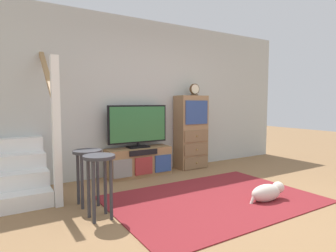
{
  "coord_description": "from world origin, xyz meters",
  "views": [
    {
      "loc": [
        -2.35,
        -2.11,
        1.25
      ],
      "look_at": [
        -0.02,
        1.7,
        0.88
      ],
      "focal_mm": 30.13,
      "sensor_mm": 36.0,
      "label": 1
    }
  ],
  "objects_px": {
    "bar_stool_far": "(87,164)",
    "television": "(138,125)",
    "bar_stool_near": "(99,171)",
    "dog": "(268,192)",
    "side_cabinet": "(191,132)",
    "desk_clock": "(194,90)",
    "media_console": "(139,162)"
  },
  "relations": [
    {
      "from": "bar_stool_far",
      "to": "television",
      "type": "bearing_deg",
      "value": 40.29
    },
    {
      "from": "bar_stool_near",
      "to": "dog",
      "type": "height_order",
      "value": "bar_stool_near"
    },
    {
      "from": "television",
      "to": "side_cabinet",
      "type": "relative_size",
      "value": 0.77
    },
    {
      "from": "bar_stool_near",
      "to": "desk_clock",
      "type": "bearing_deg",
      "value": 31.29
    },
    {
      "from": "side_cabinet",
      "to": "desk_clock",
      "type": "xyz_separation_m",
      "value": [
        0.06,
        -0.01,
        0.8
      ]
    },
    {
      "from": "side_cabinet",
      "to": "desk_clock",
      "type": "relative_size",
      "value": 6.14
    },
    {
      "from": "television",
      "to": "bar_stool_near",
      "type": "distance_m",
      "value": 1.86
    },
    {
      "from": "media_console",
      "to": "side_cabinet",
      "type": "distance_m",
      "value": 1.19
    },
    {
      "from": "television",
      "to": "bar_stool_far",
      "type": "xyz_separation_m",
      "value": [
        -1.13,
        -0.96,
        -0.36
      ]
    },
    {
      "from": "desk_clock",
      "to": "bar_stool_far",
      "type": "relative_size",
      "value": 0.33
    },
    {
      "from": "desk_clock",
      "to": "bar_stool_far",
      "type": "height_order",
      "value": "desk_clock"
    },
    {
      "from": "media_console",
      "to": "side_cabinet",
      "type": "bearing_deg",
      "value": 0.53
    },
    {
      "from": "bar_stool_near",
      "to": "side_cabinet",
      "type": "bearing_deg",
      "value": 32.29
    },
    {
      "from": "side_cabinet",
      "to": "bar_stool_near",
      "type": "distance_m",
      "value": 2.66
    },
    {
      "from": "media_console",
      "to": "bar_stool_far",
      "type": "bearing_deg",
      "value": -140.42
    },
    {
      "from": "desk_clock",
      "to": "bar_stool_near",
      "type": "xyz_separation_m",
      "value": [
        -2.31,
        -1.4,
        -0.97
      ]
    },
    {
      "from": "dog",
      "to": "media_console",
      "type": "bearing_deg",
      "value": 113.04
    },
    {
      "from": "side_cabinet",
      "to": "dog",
      "type": "distance_m",
      "value": 2.1
    },
    {
      "from": "media_console",
      "to": "bar_stool_near",
      "type": "relative_size",
      "value": 1.62
    },
    {
      "from": "media_console",
      "to": "dog",
      "type": "relative_size",
      "value": 2.07
    },
    {
      "from": "desk_clock",
      "to": "bar_stool_far",
      "type": "bearing_deg",
      "value": -157.93
    },
    {
      "from": "media_console",
      "to": "dog",
      "type": "bearing_deg",
      "value": -66.96
    },
    {
      "from": "side_cabinet",
      "to": "bar_stool_far",
      "type": "xyz_separation_m",
      "value": [
        -2.24,
        -0.95,
        -0.18
      ]
    },
    {
      "from": "media_console",
      "to": "desk_clock",
      "type": "bearing_deg",
      "value": -0.24
    },
    {
      "from": "media_console",
      "to": "television",
      "type": "bearing_deg",
      "value": 90.0
    },
    {
      "from": "media_console",
      "to": "desk_clock",
      "type": "relative_size",
      "value": 4.99
    },
    {
      "from": "bar_stool_near",
      "to": "dog",
      "type": "xyz_separation_m",
      "value": [
        1.99,
        -0.59,
        -0.4
      ]
    },
    {
      "from": "bar_stool_near",
      "to": "bar_stool_far",
      "type": "height_order",
      "value": "bar_stool_near"
    },
    {
      "from": "bar_stool_far",
      "to": "side_cabinet",
      "type": "bearing_deg",
      "value": 22.96
    },
    {
      "from": "media_console",
      "to": "dog",
      "type": "distance_m",
      "value": 2.17
    },
    {
      "from": "bar_stool_far",
      "to": "media_console",
      "type": "bearing_deg",
      "value": 39.58
    },
    {
      "from": "desk_clock",
      "to": "bar_stool_far",
      "type": "distance_m",
      "value": 2.67
    }
  ]
}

